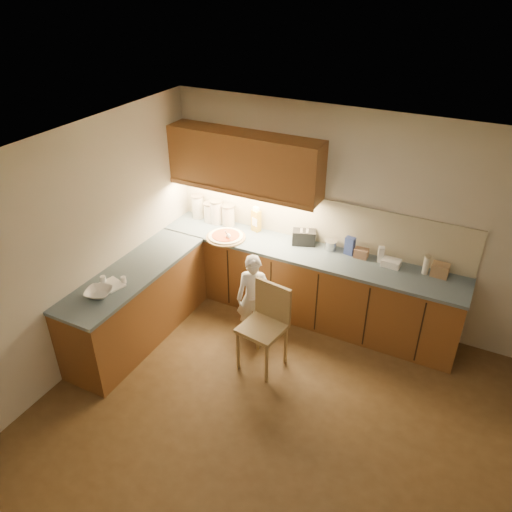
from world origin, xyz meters
name	(u,v)px	position (x,y,z in m)	size (l,w,h in m)	color
room	(276,275)	(0.00, 0.00, 1.68)	(4.54, 4.50, 2.62)	#51381C
l_counter	(249,290)	(-0.92, 1.25, 0.46)	(3.77, 2.62, 0.92)	brown
backsplash	(317,220)	(-0.38, 1.99, 1.21)	(3.75, 0.02, 0.58)	#C2B896
upper_cabinets	(244,162)	(-1.27, 1.82, 1.85)	(1.95, 0.36, 0.73)	brown
pizza_on_board	(226,237)	(-1.39, 1.54, 0.94)	(0.50, 0.50, 0.20)	#A68653
child	(254,299)	(-0.73, 1.00, 0.55)	(0.40, 0.26, 1.10)	white
wooden_chair	(266,321)	(-0.41, 0.68, 0.57)	(0.50, 0.50, 0.99)	tan
mixing_bowl	(99,293)	(-1.95, -0.14, 0.95)	(0.27, 0.27, 0.07)	silver
canister_a	(198,206)	(-2.02, 1.87, 1.08)	(0.16, 0.16, 0.32)	beige
canister_b	(210,212)	(-1.81, 1.84, 1.06)	(0.15, 0.15, 0.27)	white
canister_c	(216,212)	(-1.71, 1.85, 1.08)	(0.17, 0.17, 0.33)	silver
canister_d	(228,215)	(-1.55, 1.87, 1.06)	(0.17, 0.17, 0.28)	beige
oil_jug	(256,220)	(-1.15, 1.89, 1.07)	(0.13, 0.11, 0.33)	#B58D24
toaster	(304,237)	(-0.47, 1.85, 1.01)	(0.32, 0.25, 0.18)	black
steel_pot	(331,245)	(-0.14, 1.87, 0.98)	(0.15, 0.15, 0.12)	#BABBC0
blue_box	(350,246)	(0.10, 1.86, 1.03)	(0.11, 0.08, 0.22)	#314494
card_box_a	(361,253)	(0.25, 1.85, 0.98)	(0.16, 0.11, 0.11)	#A37658
white_bottle	(381,254)	(0.47, 1.86, 1.02)	(0.06, 0.06, 0.19)	silver
flat_pack	(391,263)	(0.61, 1.82, 0.96)	(0.21, 0.14, 0.08)	white
tall_jar	(426,265)	(0.98, 1.84, 1.04)	(0.07, 0.07, 0.23)	white
card_box_b	(440,270)	(1.13, 1.87, 0.99)	(0.18, 0.14, 0.14)	#A7825A
dough_cloth	(112,285)	(-1.96, 0.07, 0.93)	(0.25, 0.20, 0.02)	white
spice_jar_a	(103,280)	(-2.07, 0.07, 0.96)	(0.06, 0.06, 0.08)	white
spice_jar_b	(123,280)	(-1.88, 0.17, 0.96)	(0.06, 0.06, 0.08)	white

